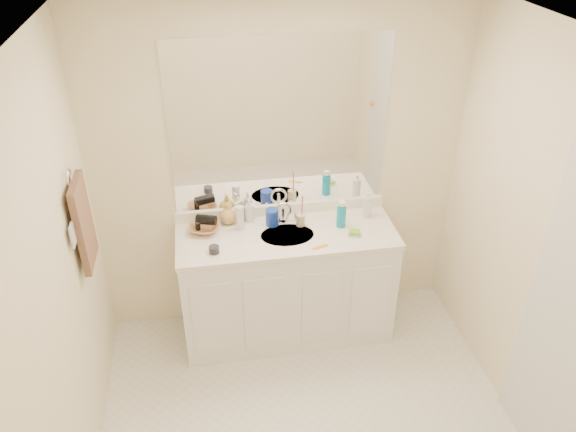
# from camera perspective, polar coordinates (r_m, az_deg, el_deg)

# --- Properties ---
(ceiling) EXTENTS (2.60, 2.60, 0.02)m
(ceiling) POSITION_cam_1_polar(r_m,az_deg,el_deg) (2.31, 4.21, 16.26)
(ceiling) COLOR white
(ceiling) RESTS_ON wall_back
(wall_back) EXTENTS (2.60, 0.02, 2.40)m
(wall_back) POSITION_cam_1_polar(r_m,az_deg,el_deg) (3.94, -0.79, 4.30)
(wall_back) COLOR #FBECC4
(wall_back) RESTS_ON floor
(wall_left) EXTENTS (0.02, 2.60, 2.40)m
(wall_left) POSITION_cam_1_polar(r_m,az_deg,el_deg) (2.92, -22.87, -9.65)
(wall_left) COLOR #FBECC4
(wall_left) RESTS_ON floor
(wall_right) EXTENTS (0.02, 2.60, 2.40)m
(wall_right) POSITION_cam_1_polar(r_m,az_deg,el_deg) (3.36, 25.54, -4.48)
(wall_right) COLOR #FBECC4
(wall_right) RESTS_ON floor
(vanity_cabinet) EXTENTS (1.50, 0.55, 0.85)m
(vanity_cabinet) POSITION_cam_1_polar(r_m,az_deg,el_deg) (4.14, -0.12, -7.03)
(vanity_cabinet) COLOR white
(vanity_cabinet) RESTS_ON floor
(countertop) EXTENTS (1.52, 0.57, 0.03)m
(countertop) POSITION_cam_1_polar(r_m,az_deg,el_deg) (3.88, -0.12, -1.95)
(countertop) COLOR white
(countertop) RESTS_ON vanity_cabinet
(backsplash) EXTENTS (1.52, 0.03, 0.08)m
(backsplash) POSITION_cam_1_polar(r_m,az_deg,el_deg) (4.06, -0.73, 0.70)
(backsplash) COLOR white
(backsplash) RESTS_ON countertop
(sink_basin) EXTENTS (0.37, 0.37, 0.02)m
(sink_basin) POSITION_cam_1_polar(r_m,az_deg,el_deg) (3.86, -0.07, -2.07)
(sink_basin) COLOR #B5B19E
(sink_basin) RESTS_ON countertop
(faucet) EXTENTS (0.02, 0.02, 0.11)m
(faucet) POSITION_cam_1_polar(r_m,az_deg,el_deg) (3.97, -0.51, 0.15)
(faucet) COLOR silver
(faucet) RESTS_ON countertop
(mirror) EXTENTS (1.48, 0.01, 1.20)m
(mirror) POSITION_cam_1_polar(r_m,az_deg,el_deg) (3.78, -0.82, 9.11)
(mirror) COLOR white
(mirror) RESTS_ON wall_back
(blue_mug) EXTENTS (0.11, 0.11, 0.12)m
(blue_mug) POSITION_cam_1_polar(r_m,az_deg,el_deg) (3.93, -1.62, -0.13)
(blue_mug) COLOR #16319B
(blue_mug) RESTS_ON countertop
(tan_cup) EXTENTS (0.08, 0.08, 0.09)m
(tan_cup) POSITION_cam_1_polar(r_m,az_deg,el_deg) (3.94, 1.28, -0.39)
(tan_cup) COLOR #C6B38B
(tan_cup) RESTS_ON countertop
(toothbrush) EXTENTS (0.01, 0.04, 0.19)m
(toothbrush) POSITION_cam_1_polar(r_m,az_deg,el_deg) (3.88, 1.45, 0.96)
(toothbrush) COLOR #ED3E68
(toothbrush) RESTS_ON tan_cup
(mouthwash_bottle) EXTENTS (0.07, 0.07, 0.15)m
(mouthwash_bottle) POSITION_cam_1_polar(r_m,az_deg,el_deg) (3.92, 5.43, -0.06)
(mouthwash_bottle) COLOR #0E8AAE
(mouthwash_bottle) RESTS_ON countertop
(clear_pump_bottle) EXTENTS (0.08, 0.08, 0.16)m
(clear_pump_bottle) POSITION_cam_1_polar(r_m,az_deg,el_deg) (4.06, 8.02, 0.93)
(clear_pump_bottle) COLOR white
(clear_pump_bottle) RESTS_ON countertop
(soap_dish) EXTENTS (0.11, 0.10, 0.01)m
(soap_dish) POSITION_cam_1_polar(r_m,az_deg,el_deg) (3.87, 6.76, -1.90)
(soap_dish) COLOR white
(soap_dish) RESTS_ON countertop
(green_soap) EXTENTS (0.09, 0.08, 0.03)m
(green_soap) POSITION_cam_1_polar(r_m,az_deg,el_deg) (3.86, 6.78, -1.67)
(green_soap) COLOR #77B82C
(green_soap) RESTS_ON soap_dish
(orange_comb) EXTENTS (0.11, 0.06, 0.00)m
(orange_comb) POSITION_cam_1_polar(r_m,az_deg,el_deg) (3.73, 3.30, -3.15)
(orange_comb) COLOR orange
(orange_comb) RESTS_ON countertop
(dark_jar) EXTENTS (0.08, 0.08, 0.05)m
(dark_jar) POSITION_cam_1_polar(r_m,az_deg,el_deg) (3.70, -7.52, -3.40)
(dark_jar) COLOR #242428
(dark_jar) RESTS_ON countertop
(extra_white_bottle) EXTENTS (0.06, 0.06, 0.18)m
(extra_white_bottle) POSITION_cam_1_polar(r_m,az_deg,el_deg) (3.88, -4.89, -0.19)
(extra_white_bottle) COLOR silver
(extra_white_bottle) RESTS_ON countertop
(soap_bottle_white) EXTENTS (0.08, 0.08, 0.18)m
(soap_bottle_white) POSITION_cam_1_polar(r_m,az_deg,el_deg) (3.97, -3.93, 0.63)
(soap_bottle_white) COLOR white
(soap_bottle_white) RESTS_ON countertop
(soap_bottle_cream) EXTENTS (0.10, 0.10, 0.16)m
(soap_bottle_cream) POSITION_cam_1_polar(r_m,az_deg,el_deg) (3.97, -5.10, 0.42)
(soap_bottle_cream) COLOR beige
(soap_bottle_cream) RESTS_ON countertop
(soap_bottle_yellow) EXTENTS (0.15, 0.15, 0.16)m
(soap_bottle_yellow) POSITION_cam_1_polar(r_m,az_deg,el_deg) (3.97, -6.09, 0.31)
(soap_bottle_yellow) COLOR tan
(soap_bottle_yellow) RESTS_ON countertop
(wicker_basket) EXTENTS (0.26, 0.26, 0.05)m
(wicker_basket) POSITION_cam_1_polar(r_m,az_deg,el_deg) (3.92, -8.52, -1.20)
(wicker_basket) COLOR #AE7146
(wicker_basket) RESTS_ON countertop
(hair_dryer) EXTENTS (0.15, 0.11, 0.07)m
(hair_dryer) POSITION_cam_1_polar(r_m,az_deg,el_deg) (3.89, -8.30, -0.38)
(hair_dryer) COLOR black
(hair_dryer) RESTS_ON wicker_basket
(towel_ring) EXTENTS (0.01, 0.11, 0.11)m
(towel_ring) POSITION_cam_1_polar(r_m,az_deg,el_deg) (3.36, -21.31, 3.61)
(towel_ring) COLOR silver
(towel_ring) RESTS_ON wall_left
(hand_towel) EXTENTS (0.04, 0.32, 0.55)m
(hand_towel) POSITION_cam_1_polar(r_m,az_deg,el_deg) (3.50, -20.05, -0.69)
(hand_towel) COLOR #50372A
(hand_towel) RESTS_ON towel_ring
(switch_plate) EXTENTS (0.01, 0.08, 0.13)m
(switch_plate) POSITION_cam_1_polar(r_m,az_deg,el_deg) (3.31, -21.03, -1.82)
(switch_plate) COLOR silver
(switch_plate) RESTS_ON wall_left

